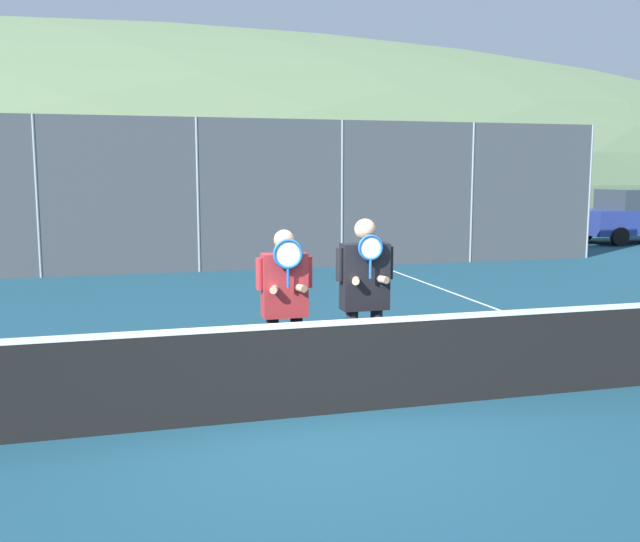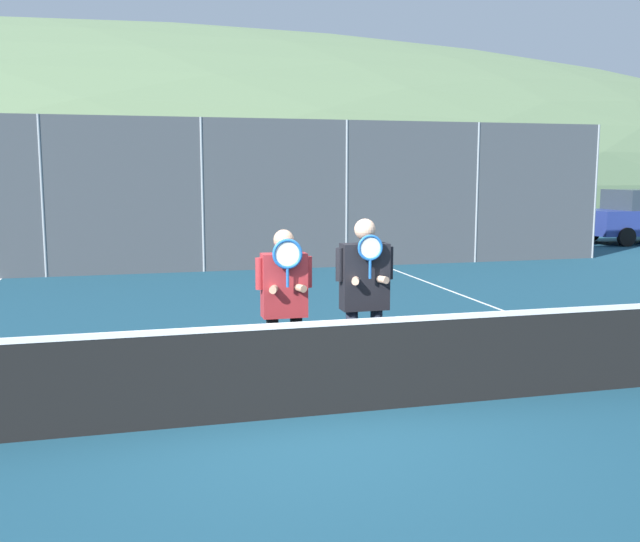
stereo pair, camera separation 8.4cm
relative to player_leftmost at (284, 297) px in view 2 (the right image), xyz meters
name	(u,v)px [view 2 (the right image)]	position (x,y,z in m)	size (l,w,h in m)	color
ground_plane	(308,416)	(0.08, -0.71, -1.05)	(120.00, 120.00, 0.00)	navy
hill_distant	(152,199)	(0.08, 56.30, -1.05)	(133.14, 73.97, 25.89)	#5B7551
clubhouse_building	(193,191)	(0.56, 18.51, 0.61)	(19.38, 5.50, 3.27)	beige
fence_back	(202,195)	(0.08, 9.71, 0.75)	(21.16, 0.06, 3.60)	gray
tennis_net	(308,368)	(0.08, -0.71, -0.56)	(11.99, 0.09, 1.03)	gray
court_line_right_sideline	(545,326)	(4.54, 2.29, -1.04)	(0.05, 16.00, 0.01)	white
player_leftmost	(284,297)	(0.00, 0.00, 0.00)	(0.60, 0.34, 1.75)	black
player_center_left	(365,289)	(0.85, -0.08, 0.07)	(0.63, 0.34, 1.86)	#232838
car_left_of_center	(162,226)	(-0.76, 12.60, -0.15)	(4.30, 1.97, 1.74)	silver
car_center	(345,220)	(4.44, 12.63, -0.09)	(4.40, 2.09, 1.89)	#285638
car_right_of_center	(503,219)	(9.74, 13.06, -0.17)	(4.51, 2.01, 1.71)	slate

